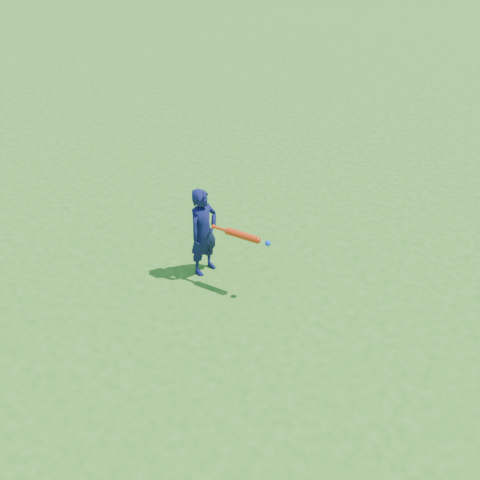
# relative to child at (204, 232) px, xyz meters

# --- Properties ---
(ground) EXTENTS (80.00, 80.00, 0.00)m
(ground) POSITION_rel_child_xyz_m (0.67, -0.44, -0.58)
(ground) COLOR #276919
(ground) RESTS_ON ground
(child) EXTENTS (0.34, 0.46, 1.15)m
(child) POSITION_rel_child_xyz_m (0.00, 0.00, 0.00)
(child) COLOR #0E1143
(child) RESTS_ON ground
(bat_swing) EXTENTS (0.75, 0.11, 0.09)m
(bat_swing) POSITION_rel_child_xyz_m (0.59, -0.02, 0.16)
(bat_swing) COLOR red
(bat_swing) RESTS_ON ground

